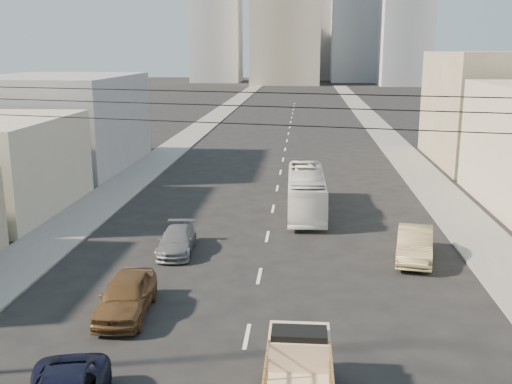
# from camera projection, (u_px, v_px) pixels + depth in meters

# --- Properties ---
(sidewalk_left) EXTENTS (3.50, 180.00, 0.12)m
(sidewalk_left) POSITION_uv_depth(u_px,v_px,m) (205.00, 124.00, 82.87)
(sidewalk_left) COLOR slate
(sidewalk_left) RESTS_ON ground
(sidewalk_right) EXTENTS (3.50, 180.00, 0.12)m
(sidewalk_right) POSITION_uv_depth(u_px,v_px,m) (377.00, 126.00, 81.03)
(sidewalk_right) COLOR slate
(sidewalk_right) RESTS_ON ground
(lane_dashes) EXTENTS (0.15, 104.00, 0.01)m
(lane_dashes) POSITION_uv_depth(u_px,v_px,m) (286.00, 145.00, 65.49)
(lane_dashes) COLOR silver
(lane_dashes) RESTS_ON ground
(flatbed_pickup) EXTENTS (1.95, 4.41, 1.90)m
(flatbed_pickup) POSITION_uv_depth(u_px,v_px,m) (299.00, 369.00, 17.54)
(flatbed_pickup) COLOR beige
(flatbed_pickup) RESTS_ON ground
(city_bus) EXTENTS (2.47, 9.74, 2.70)m
(city_bus) POSITION_uv_depth(u_px,v_px,m) (306.00, 192.00, 38.19)
(city_bus) COLOR silver
(city_bus) RESTS_ON ground
(sedan_brown) EXTENTS (2.11, 4.73, 1.58)m
(sedan_brown) POSITION_uv_depth(u_px,v_px,m) (126.00, 296.00, 23.51)
(sedan_brown) COLOR brown
(sedan_brown) RESTS_ON ground
(sedan_tan) EXTENTS (2.50, 5.01, 1.58)m
(sedan_tan) POSITION_uv_depth(u_px,v_px,m) (415.00, 244.00, 29.67)
(sedan_tan) COLOR #9C8A5B
(sedan_tan) RESTS_ON ground
(sedan_grey) EXTENTS (2.03, 4.38, 1.24)m
(sedan_grey) POSITION_uv_depth(u_px,v_px,m) (177.00, 241.00, 30.78)
(sedan_grey) COLOR slate
(sedan_grey) RESTS_ON ground
(overhead_wires) EXTENTS (23.01, 5.02, 0.72)m
(overhead_wires) POSITION_uv_depth(u_px,v_px,m) (218.00, 107.00, 13.48)
(overhead_wires) COLOR black
(overhead_wires) RESTS_ON ground
(bldg_right_far) EXTENTS (12.00, 16.00, 10.00)m
(bldg_right_far) POSITION_uv_depth(u_px,v_px,m) (505.00, 108.00, 54.03)
(bldg_right_far) COLOR gray
(bldg_right_far) RESTS_ON ground
(bldg_left_far) EXTENTS (12.00, 16.00, 8.00)m
(bldg_left_far) POSITION_uv_depth(u_px,v_px,m) (60.00, 122.00, 52.51)
(bldg_left_far) COLOR gray
(bldg_left_far) RESTS_ON ground
(midrise_ne) EXTENTS (16.00, 16.00, 40.00)m
(midrise_ne) POSITION_uv_depth(u_px,v_px,m) (358.00, 17.00, 187.37)
(midrise_ne) COLOR #95989D
(midrise_ne) RESTS_ON ground
(midrise_nw) EXTENTS (15.00, 15.00, 34.00)m
(midrise_nw) POSITION_uv_depth(u_px,v_px,m) (216.00, 27.00, 186.67)
(midrise_nw) COLOR #95989D
(midrise_nw) RESTS_ON ground
(midrise_back) EXTENTS (18.00, 18.00, 44.00)m
(midrise_back) POSITION_uv_depth(u_px,v_px,m) (318.00, 13.00, 202.38)
(midrise_back) COLOR gray
(midrise_back) RESTS_ON ground
(midrise_east) EXTENTS (14.00, 14.00, 28.00)m
(midrise_east) POSITION_uv_depth(u_px,v_px,m) (406.00, 35.00, 168.44)
(midrise_east) COLOR #95989D
(midrise_east) RESTS_ON ground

